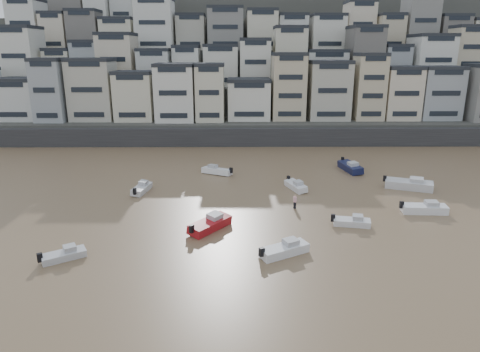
{
  "coord_description": "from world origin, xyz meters",
  "views": [
    {
      "loc": [
        8.78,
        -17.8,
        18.12
      ],
      "look_at": [
        9.2,
        30.0,
        4.0
      ],
      "focal_mm": 32.0,
      "sensor_mm": 36.0,
      "label": 1
    }
  ],
  "objects_px": {
    "boat_a": "(284,248)",
    "boat_g": "(409,183)",
    "boat_j": "(64,254)",
    "boat_c": "(210,223)",
    "boat_f": "(142,187)",
    "boat_i": "(350,166)",
    "boat_h": "(217,170)",
    "boat_b": "(352,221)",
    "boat_e": "(296,185)",
    "boat_d": "(424,207)",
    "person_pink": "(295,202)"
  },
  "relations": [
    {
      "from": "boat_a",
      "to": "boat_g",
      "type": "distance_m",
      "value": 26.98
    },
    {
      "from": "boat_a",
      "to": "boat_j",
      "type": "relative_size",
      "value": 1.26
    },
    {
      "from": "boat_c",
      "to": "boat_f",
      "type": "distance_m",
      "value": 15.87
    },
    {
      "from": "boat_i",
      "to": "boat_h",
      "type": "bearing_deg",
      "value": -96.27
    },
    {
      "from": "boat_b",
      "to": "boat_g",
      "type": "distance_m",
      "value": 16.65
    },
    {
      "from": "boat_c",
      "to": "boat_e",
      "type": "distance_m",
      "value": 17.23
    },
    {
      "from": "boat_b",
      "to": "boat_c",
      "type": "height_order",
      "value": "boat_c"
    },
    {
      "from": "boat_c",
      "to": "boat_d",
      "type": "relative_size",
      "value": 1.05
    },
    {
      "from": "boat_a",
      "to": "boat_g",
      "type": "height_order",
      "value": "boat_g"
    },
    {
      "from": "boat_a",
      "to": "boat_c",
      "type": "distance_m",
      "value": 9.21
    },
    {
      "from": "boat_c",
      "to": "boat_i",
      "type": "bearing_deg",
      "value": -4.57
    },
    {
      "from": "boat_a",
      "to": "boat_d",
      "type": "distance_m",
      "value": 20.21
    },
    {
      "from": "boat_j",
      "to": "boat_b",
      "type": "bearing_deg",
      "value": -17.36
    },
    {
      "from": "boat_h",
      "to": "boat_e",
      "type": "bearing_deg",
      "value": 171.54
    },
    {
      "from": "boat_a",
      "to": "boat_d",
      "type": "relative_size",
      "value": 0.94
    },
    {
      "from": "boat_g",
      "to": "boat_b",
      "type": "bearing_deg",
      "value": -110.19
    },
    {
      "from": "boat_b",
      "to": "person_pink",
      "type": "height_order",
      "value": "person_pink"
    },
    {
      "from": "boat_c",
      "to": "boat_i",
      "type": "height_order",
      "value": "boat_i"
    },
    {
      "from": "boat_c",
      "to": "person_pink",
      "type": "xyz_separation_m",
      "value": [
        9.71,
        6.21,
        0.08
      ]
    },
    {
      "from": "boat_g",
      "to": "boat_a",
      "type": "bearing_deg",
      "value": -113.56
    },
    {
      "from": "boat_b",
      "to": "boat_a",
      "type": "bearing_deg",
      "value": -128.92
    },
    {
      "from": "boat_g",
      "to": "boat_j",
      "type": "bearing_deg",
      "value": -131.71
    },
    {
      "from": "boat_e",
      "to": "boat_f",
      "type": "bearing_deg",
      "value": -106.53
    },
    {
      "from": "person_pink",
      "to": "boat_j",
      "type": "bearing_deg",
      "value": -150.35
    },
    {
      "from": "boat_d",
      "to": "boat_j",
      "type": "xyz_separation_m",
      "value": [
        -37.23,
        -11.19,
        -0.19
      ]
    },
    {
      "from": "boat_b",
      "to": "boat_g",
      "type": "relative_size",
      "value": 0.63
    },
    {
      "from": "boat_f",
      "to": "boat_b",
      "type": "bearing_deg",
      "value": -104.97
    },
    {
      "from": "boat_e",
      "to": "boat_h",
      "type": "height_order",
      "value": "boat_h"
    },
    {
      "from": "boat_e",
      "to": "boat_j",
      "type": "xyz_separation_m",
      "value": [
        -23.53,
        -19.99,
        -0.09
      ]
    },
    {
      "from": "boat_d",
      "to": "boat_j",
      "type": "relative_size",
      "value": 1.34
    },
    {
      "from": "boat_b",
      "to": "person_pink",
      "type": "xyz_separation_m",
      "value": [
        -5.43,
        5.3,
        0.29
      ]
    },
    {
      "from": "boat_d",
      "to": "boat_h",
      "type": "bearing_deg",
      "value": 150.01
    },
    {
      "from": "boat_a",
      "to": "boat_i",
      "type": "bearing_deg",
      "value": 35.53
    },
    {
      "from": "boat_e",
      "to": "boat_f",
      "type": "relative_size",
      "value": 1.0
    },
    {
      "from": "boat_f",
      "to": "boat_j",
      "type": "bearing_deg",
      "value": -178.85
    },
    {
      "from": "boat_d",
      "to": "boat_h",
      "type": "height_order",
      "value": "boat_d"
    },
    {
      "from": "boat_a",
      "to": "boat_f",
      "type": "bearing_deg",
      "value": 103.6
    },
    {
      "from": "boat_i",
      "to": "person_pink",
      "type": "bearing_deg",
      "value": -44.01
    },
    {
      "from": "boat_e",
      "to": "boat_g",
      "type": "xyz_separation_m",
      "value": [
        15.32,
        0.0,
        0.25
      ]
    },
    {
      "from": "boat_j",
      "to": "person_pink",
      "type": "distance_m",
      "value": 25.83
    },
    {
      "from": "boat_d",
      "to": "boat_i",
      "type": "xyz_separation_m",
      "value": [
        -3.97,
        17.95,
        0.09
      ]
    },
    {
      "from": "boat_a",
      "to": "boat_e",
      "type": "relative_size",
      "value": 1.08
    },
    {
      "from": "boat_b",
      "to": "boat_f",
      "type": "distance_m",
      "value": 27.48
    },
    {
      "from": "boat_g",
      "to": "boat_j",
      "type": "height_order",
      "value": "boat_g"
    },
    {
      "from": "boat_d",
      "to": "boat_j",
      "type": "bearing_deg",
      "value": -159.66
    },
    {
      "from": "boat_h",
      "to": "person_pink",
      "type": "bearing_deg",
      "value": 149.97
    },
    {
      "from": "boat_f",
      "to": "boat_a",
      "type": "bearing_deg",
      "value": -127.2
    },
    {
      "from": "boat_e",
      "to": "boat_i",
      "type": "bearing_deg",
      "value": 114.15
    },
    {
      "from": "boat_c",
      "to": "boat_f",
      "type": "bearing_deg",
      "value": 75.76
    },
    {
      "from": "boat_f",
      "to": "boat_h",
      "type": "height_order",
      "value": "boat_h"
    }
  ]
}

